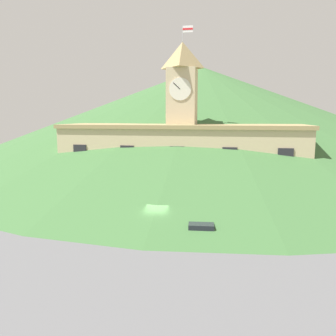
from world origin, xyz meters
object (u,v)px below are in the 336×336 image
(car_blue_van, at_px, (92,204))
(pedestrian, at_px, (162,199))
(street_lamp_left, at_px, (173,175))
(car_black_suv, at_px, (206,207))
(street_lamp_far_right, at_px, (277,178))
(car_green_wagon, at_px, (201,231))
(street_lamp_right, at_px, (94,171))
(car_white_taxi, at_px, (41,208))

(car_blue_van, relative_size, pedestrian, 3.12)
(street_lamp_left, bearing_deg, car_black_suv, -50.39)
(street_lamp_far_right, relative_size, pedestrian, 3.12)
(street_lamp_left, xyz_separation_m, car_green_wagon, (5.36, -14.78, -2.95))
(street_lamp_right, xyz_separation_m, car_green_wagon, (17.63, -14.78, -3.16))
(car_white_taxi, bearing_deg, car_black_suv, 3.05)
(street_lamp_left, xyz_separation_m, pedestrian, (-0.98, -3.48, -2.76))
(street_lamp_right, xyz_separation_m, street_lamp_far_right, (26.86, 0.00, -0.12))
(car_black_suv, bearing_deg, street_lamp_left, 129.92)
(pedestrian, bearing_deg, car_black_suv, 63.57)
(street_lamp_left, relative_size, car_black_suv, 1.03)
(street_lamp_far_right, distance_m, car_white_taxi, 31.61)
(street_lamp_far_right, height_order, car_green_wagon, street_lamp_far_right)
(car_white_taxi, relative_size, pedestrian, 2.81)
(car_white_taxi, relative_size, car_black_suv, 0.95)
(street_lamp_left, xyz_separation_m, street_lamp_far_right, (14.59, 0.00, 0.09))
(street_lamp_right, bearing_deg, car_blue_van, -68.85)
(street_lamp_right, height_order, street_lamp_left, street_lamp_right)
(street_lamp_left, relative_size, car_white_taxi, 1.08)
(street_lamp_right, bearing_deg, pedestrian, -17.16)
(car_green_wagon, bearing_deg, pedestrian, -65.80)
(car_blue_van, bearing_deg, car_white_taxi, 14.39)
(street_lamp_far_right, xyz_separation_m, car_white_taxi, (-29.90, -9.79, -3.07))
(street_lamp_left, height_order, car_white_taxi, street_lamp_left)
(street_lamp_far_right, distance_m, car_green_wagon, 17.69)
(car_white_taxi, bearing_deg, pedestrian, 17.24)
(car_white_taxi, distance_m, car_black_suv, 20.84)
(car_green_wagon, xyz_separation_m, car_white_taxi, (-20.67, 4.99, -0.02))
(car_white_taxi, relative_size, car_blue_van, 0.90)
(street_lamp_right, distance_m, car_white_taxi, 10.74)
(street_lamp_far_right, xyz_separation_m, car_black_suv, (-9.35, -6.33, -2.93))
(car_white_taxi, xyz_separation_m, pedestrian, (14.33, 6.31, 0.21))
(car_green_wagon, xyz_separation_m, car_blue_van, (-14.57, 6.88, 0.25))
(car_blue_van, xyz_separation_m, pedestrian, (8.23, 4.41, -0.06))
(car_green_wagon, xyz_separation_m, pedestrian, (-6.34, 11.29, 0.19))
(street_lamp_left, bearing_deg, car_green_wagon, -70.07)
(street_lamp_right, distance_m, street_lamp_far_right, 26.86)
(street_lamp_far_right, height_order, pedestrian, street_lamp_far_right)
(street_lamp_far_right, distance_m, car_black_suv, 11.67)
(car_green_wagon, height_order, car_blue_van, car_blue_van)
(street_lamp_far_right, height_order, car_black_suv, street_lamp_far_right)
(car_blue_van, bearing_deg, car_green_wagon, 151.87)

